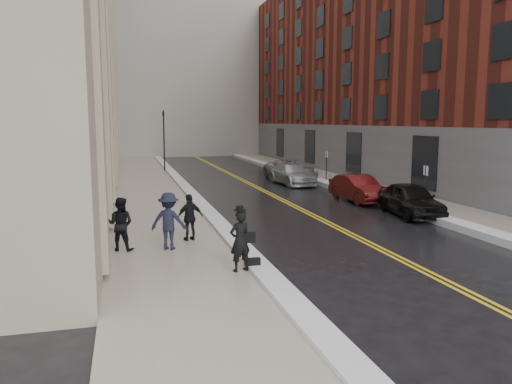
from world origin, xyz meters
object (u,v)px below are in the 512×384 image
car_black (411,199)px  pedestrian_b (169,221)px  pedestrian_main (240,241)px  car_maroon (358,188)px  car_silver_far (291,170)px  car_silver_near (292,174)px  pedestrian_a (121,224)px  pedestrian_c (190,217)px

car_black → pedestrian_b: bearing=-153.5°
car_black → pedestrian_b: (-11.31, -3.85, 0.33)m
car_black → pedestrian_main: bearing=-137.0°
car_maroon → car_silver_far: car_silver_far is taller
car_silver_near → car_silver_far: 2.76m
car_silver_far → pedestrian_a: pedestrian_a is taller
car_black → pedestrian_main: (-9.60, -6.80, 0.26)m
car_black → car_silver_near: (-1.60, 12.18, -0.05)m
car_silver_near → car_silver_far: size_ratio=0.93×
pedestrian_b → car_silver_near: bearing=-98.9°
car_silver_near → pedestrian_c: size_ratio=2.98×
pedestrian_a → pedestrian_c: size_ratio=1.06×
car_silver_far → pedestrian_main: size_ratio=3.05×
car_silver_far → pedestrian_main: bearing=-119.9°
pedestrian_main → pedestrian_c: (-0.89, 4.00, -0.04)m
car_silver_near → pedestrian_b: 18.75m
car_silver_near → pedestrian_a: bearing=-130.5°
pedestrian_b → pedestrian_c: 1.34m
car_maroon → pedestrian_b: bearing=-145.4°
car_silver_far → pedestrian_a: size_ratio=3.03×
pedestrian_main → pedestrian_c: pedestrian_main is taller
car_silver_near → car_black: bearing=-87.6°
pedestrian_b → car_black: bearing=-138.9°
car_silver_near → pedestrian_main: bearing=-117.9°
car_black → pedestrian_main: 11.77m
car_black → car_silver_near: 12.29m
car_black → pedestrian_c: 10.86m
car_black → pedestrian_c: bearing=-157.4°
car_maroon → pedestrian_c: pedestrian_c is taller
car_black → pedestrian_a: pedestrian_a is taller
car_silver_near → pedestrian_c: pedestrian_c is taller
car_black → pedestrian_main: pedestrian_main is taller
pedestrian_main → pedestrian_b: bearing=-77.0°
pedestrian_main → pedestrian_c: 4.10m
car_maroon → pedestrian_main: 14.38m
car_black → pedestrian_b: size_ratio=2.37×
car_silver_far → pedestrian_a: bearing=-130.9°
car_silver_far → pedestrian_b: size_ratio=2.81×
car_silver_near → pedestrian_b: size_ratio=2.62×
pedestrian_a → car_silver_near: bearing=-103.1°
pedestrian_b → pedestrian_main: bearing=142.3°
car_maroon → pedestrian_c: (-9.99, -7.13, 0.26)m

